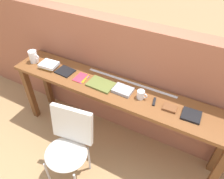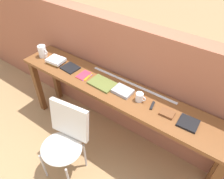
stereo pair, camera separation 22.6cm
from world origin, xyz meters
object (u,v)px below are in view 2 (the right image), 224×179
Objects in this scene: chair_white_moulded at (64,139)px; magazine_cycling at (70,68)px; mug at (140,97)px; book_stack_leftmost at (56,60)px; book_open_centre at (102,83)px; pitcher_white at (42,51)px; leather_journal_brown at (167,113)px; book_repair_rightmost at (188,123)px; multitool_folded at (152,106)px; pamphlet_pile_colourful at (84,75)px.

magazine_cycling reaches higher than chair_white_moulded.
mug is at bearing 50.68° from chair_white_moulded.
chair_white_moulded is at bearing -41.77° from book_stack_leftmost.
magazine_cycling is at bearing -179.72° from mug.
book_open_centre reaches higher than magazine_cycling.
pitcher_white is 0.24m from book_stack_leftmost.
book_repair_rightmost is (0.20, 0.00, -0.00)m from leather_journal_brown.
book_repair_rightmost is (0.51, -0.01, -0.03)m from mug.
book_open_centre is at bearing 85.65° from chair_white_moulded.
chair_white_moulded is 1.16m from pitcher_white.
multitool_folded is at bearing 0.80° from book_stack_leftmost.
pamphlet_pile_colourful is at bearing -0.18° from pitcher_white.
multitool_folded is 0.85× the size of leather_journal_brown.
pitcher_white is 1.67× the size of mug.
magazine_cycling is at bearing 177.11° from leather_journal_brown.
leather_journal_brown reaches higher than pamphlet_pile_colourful.
book_stack_leftmost reaches higher than leather_journal_brown.
pitcher_white is at bearing 177.55° from book_repair_rightmost.
multitool_folded is at bearing 4.16° from book_open_centre.
pitcher_white is 0.85× the size of book_stack_leftmost.
multitool_folded is (1.31, 0.02, -0.02)m from book_stack_leftmost.
leather_journal_brown reaches higher than chair_white_moulded.
pitcher_white reaches higher than book_repair_rightmost.
multitool_folded is (0.14, 0.00, -0.04)m from mug.
book_repair_rightmost is (1.91, 0.01, -0.07)m from pitcher_white.
pitcher_white is 1.06× the size of book_repair_rightmost.
pitcher_white is at bearing 146.48° from chair_white_moulded.
mug is 0.85× the size of leather_journal_brown.
pamphlet_pile_colourful is 1.55× the size of mug.
multitool_folded is (0.64, 0.62, 0.36)m from chair_white_moulded.
magazine_cycling is 1.80× the size of multitool_folded.
pitcher_white is 1.41× the size of leather_journal_brown.
book_open_centre and book_repair_rightmost have the same top height.
mug is (0.71, 0.02, 0.04)m from pamphlet_pile_colourful.
mug is at bearing 0.67° from book_stack_leftmost.
pamphlet_pile_colourful is at bearing -177.13° from book_open_centre.
book_open_centre is at bearing 0.53° from pamphlet_pile_colourful.
leather_journal_brown is (0.16, -0.01, 0.00)m from multitool_folded.
leather_journal_brown reaches higher than book_repair_rightmost.
chair_white_moulded is 4.85× the size of pitcher_white.
pitcher_white is 0.95m from book_open_centre.
pamphlet_pile_colourful is 0.86m from multitool_folded.
pitcher_white is at bearing -179.79° from book_stack_leftmost.
book_stack_leftmost is 1.09× the size of magazine_cycling.
chair_white_moulded reaches higher than pamphlet_pile_colourful.
book_open_centre is 2.17× the size of leather_journal_brown.
book_stack_leftmost reaches higher than book_repair_rightmost.
pitcher_white is at bearing -179.29° from multitool_folded.
multitool_folded is at bearing 172.48° from leather_journal_brown.
leather_journal_brown is (0.76, 0.01, 0.00)m from book_open_centre.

